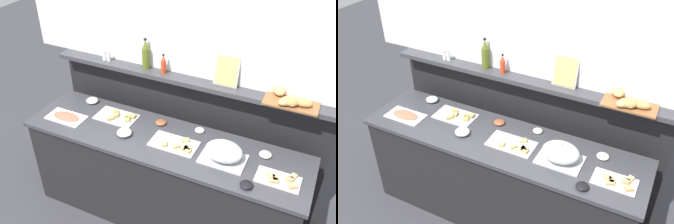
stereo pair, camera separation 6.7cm
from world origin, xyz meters
TOP-DOWN VIEW (x-y plane):
  - ground_plane at (0.00, 0.60)m, footprint 12.00×12.00m
  - buffet_counter at (0.00, 0.00)m, footprint 2.35×0.62m
  - back_ledge_unit at (0.00, 0.49)m, footprint 2.49×0.22m
  - sandwich_platter_front at (0.13, -0.03)m, footprint 0.38×0.21m
  - sandwich_platter_rear at (0.94, -0.07)m, footprint 0.31×0.17m
  - sandwich_platter_side at (-0.49, 0.11)m, footprint 0.36×0.22m
  - cold_cuts_platter at (-0.89, -0.09)m, footprint 0.34×0.19m
  - serving_cloche at (0.51, -0.03)m, footprint 0.34×0.24m
  - glass_bowl_large at (-0.31, -0.08)m, footprint 0.12×0.12m
  - glass_bowl_medium at (-0.83, 0.22)m, footprint 0.11×0.11m
  - condiment_bowl_dark at (0.79, 0.15)m, footprint 0.09×0.09m
  - condiment_bowl_teal at (0.23, 0.22)m, footprint 0.08×0.08m
  - condiment_bowl_cream at (0.75, -0.22)m, footprint 0.09×0.09m
  - condiment_bowl_red at (-0.11, 0.18)m, footprint 0.09×0.09m
  - hot_sauce_bottle at (-0.19, 0.41)m, footprint 0.04×0.04m
  - olive_oil_bottle at (-0.37, 0.43)m, footprint 0.06×0.06m
  - salt_shaker at (-0.79, 0.41)m, footprint 0.03×0.03m
  - pepper_shaker at (-0.74, 0.41)m, footprint 0.03×0.03m
  - bread_basket at (0.86, 0.39)m, footprint 0.40×0.31m
  - framed_picture at (0.35, 0.45)m, footprint 0.20×0.06m

SIDE VIEW (x-z plane):
  - ground_plane at x=0.00m, z-range 0.00..0.00m
  - buffet_counter at x=0.00m, z-range 0.00..0.89m
  - back_ledge_unit at x=0.00m, z-range 0.03..1.28m
  - cold_cuts_platter at x=-0.89m, z-range 0.89..0.91m
  - sandwich_platter_front at x=0.13m, z-range 0.88..0.92m
  - sandwich_platter_side at x=-0.49m, z-range 0.88..0.92m
  - sandwich_platter_rear at x=0.94m, z-range 0.88..0.92m
  - condiment_bowl_teal at x=0.23m, z-range 0.89..0.91m
  - condiment_bowl_cream at x=0.75m, z-range 0.89..0.92m
  - condiment_bowl_red at x=-0.11m, z-range 0.89..0.92m
  - condiment_bowl_dark at x=0.79m, z-range 0.89..0.92m
  - glass_bowl_medium at x=-0.83m, z-range 0.88..0.93m
  - glass_bowl_large at x=-0.31m, z-range 0.88..0.93m
  - serving_cloche at x=0.51m, z-range 0.87..1.05m
  - bread_basket at x=0.86m, z-range 1.24..1.32m
  - salt_shaker at x=-0.79m, z-range 1.25..1.33m
  - pepper_shaker at x=-0.74m, z-range 1.25..1.33m
  - hot_sauce_bottle at x=-0.19m, z-range 1.23..1.41m
  - olive_oil_bottle at x=-0.37m, z-range 1.23..1.51m
  - framed_picture at x=0.35m, z-range 1.24..1.50m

